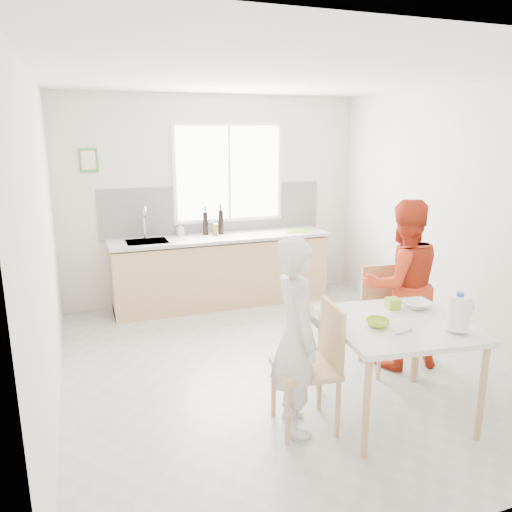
{
  "coord_description": "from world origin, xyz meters",
  "views": [
    {
      "loc": [
        -1.73,
        -4.14,
        2.24
      ],
      "look_at": [
        -0.15,
        0.2,
        1.08
      ],
      "focal_mm": 35.0,
      "sensor_mm": 36.0,
      "label": 1
    }
  ],
  "objects_px": {
    "dining_table": "(397,332)",
    "bowl_green": "(378,323)",
    "milk_jug": "(459,312)",
    "bowl_white": "(416,305)",
    "wine_bottle_a": "(221,222)",
    "person_red": "(401,285)",
    "wine_bottle_b": "(205,223)",
    "chair_far": "(387,313)",
    "chair_left": "(315,361)",
    "person_white": "(296,336)"
  },
  "relations": [
    {
      "from": "chair_left",
      "to": "wine_bottle_b",
      "type": "bearing_deg",
      "value": -172.29
    },
    {
      "from": "chair_left",
      "to": "milk_jug",
      "type": "height_order",
      "value": "milk_jug"
    },
    {
      "from": "milk_jug",
      "to": "wine_bottle_a",
      "type": "relative_size",
      "value": 0.88
    },
    {
      "from": "dining_table",
      "to": "bowl_white",
      "type": "bearing_deg",
      "value": 32.89
    },
    {
      "from": "bowl_white",
      "to": "wine_bottle_b",
      "type": "height_order",
      "value": "wine_bottle_b"
    },
    {
      "from": "milk_jug",
      "to": "wine_bottle_a",
      "type": "xyz_separation_m",
      "value": [
        -0.8,
        3.49,
        0.13
      ]
    },
    {
      "from": "dining_table",
      "to": "chair_left",
      "type": "height_order",
      "value": "chair_left"
    },
    {
      "from": "bowl_green",
      "to": "wine_bottle_b",
      "type": "xyz_separation_m",
      "value": [
        -0.51,
        3.23,
        0.24
      ]
    },
    {
      "from": "person_red",
      "to": "milk_jug",
      "type": "xyz_separation_m",
      "value": [
        -0.28,
        -1.07,
        0.13
      ]
    },
    {
      "from": "dining_table",
      "to": "bowl_green",
      "type": "distance_m",
      "value": 0.23
    },
    {
      "from": "dining_table",
      "to": "wine_bottle_b",
      "type": "relative_size",
      "value": 3.85
    },
    {
      "from": "person_red",
      "to": "bowl_white",
      "type": "relative_size",
      "value": 6.9
    },
    {
      "from": "dining_table",
      "to": "wine_bottle_b",
      "type": "bearing_deg",
      "value": 102.57
    },
    {
      "from": "chair_far",
      "to": "wine_bottle_a",
      "type": "xyz_separation_m",
      "value": [
        -0.96,
        2.4,
        0.54
      ]
    },
    {
      "from": "wine_bottle_b",
      "to": "dining_table",
      "type": "bearing_deg",
      "value": -77.43
    },
    {
      "from": "milk_jug",
      "to": "dining_table",
      "type": "bearing_deg",
      "value": 139.24
    },
    {
      "from": "bowl_white",
      "to": "wine_bottle_a",
      "type": "relative_size",
      "value": 0.74
    },
    {
      "from": "bowl_green",
      "to": "wine_bottle_a",
      "type": "distance_m",
      "value": 3.23
    },
    {
      "from": "person_red",
      "to": "bowl_green",
      "type": "relative_size",
      "value": 9.07
    },
    {
      "from": "bowl_green",
      "to": "wine_bottle_a",
      "type": "relative_size",
      "value": 0.56
    },
    {
      "from": "milk_jug",
      "to": "wine_bottle_b",
      "type": "distance_m",
      "value": 3.66
    },
    {
      "from": "milk_jug",
      "to": "wine_bottle_a",
      "type": "bearing_deg",
      "value": 109.81
    },
    {
      "from": "person_white",
      "to": "milk_jug",
      "type": "relative_size",
      "value": 5.35
    },
    {
      "from": "bowl_white",
      "to": "bowl_green",
      "type": "bearing_deg",
      "value": -155.95
    },
    {
      "from": "bowl_white",
      "to": "milk_jug",
      "type": "height_order",
      "value": "milk_jug"
    },
    {
      "from": "milk_jug",
      "to": "wine_bottle_b",
      "type": "height_order",
      "value": "wine_bottle_b"
    },
    {
      "from": "dining_table",
      "to": "person_white",
      "type": "xyz_separation_m",
      "value": [
        -0.82,
        0.1,
        0.04
      ]
    },
    {
      "from": "dining_table",
      "to": "milk_jug",
      "type": "bearing_deg",
      "value": -47.67
    },
    {
      "from": "bowl_white",
      "to": "wine_bottle_a",
      "type": "height_order",
      "value": "wine_bottle_a"
    },
    {
      "from": "person_red",
      "to": "milk_jug",
      "type": "bearing_deg",
      "value": 82.08
    },
    {
      "from": "chair_far",
      "to": "wine_bottle_b",
      "type": "bearing_deg",
      "value": 122.47
    },
    {
      "from": "bowl_green",
      "to": "bowl_white",
      "type": "relative_size",
      "value": 0.76
    },
    {
      "from": "chair_left",
      "to": "chair_far",
      "type": "height_order",
      "value": "chair_left"
    },
    {
      "from": "chair_left",
      "to": "milk_jug",
      "type": "relative_size",
      "value": 3.48
    },
    {
      "from": "person_white",
      "to": "chair_left",
      "type": "bearing_deg",
      "value": -90.0
    },
    {
      "from": "dining_table",
      "to": "wine_bottle_a",
      "type": "height_order",
      "value": "wine_bottle_a"
    },
    {
      "from": "chair_left",
      "to": "chair_far",
      "type": "xyz_separation_m",
      "value": [
        1.12,
        0.7,
        -0.0
      ]
    },
    {
      "from": "chair_left",
      "to": "bowl_green",
      "type": "xyz_separation_m",
      "value": [
        0.47,
        -0.11,
        0.28
      ]
    },
    {
      "from": "person_red",
      "to": "bowl_white",
      "type": "height_order",
      "value": "person_red"
    },
    {
      "from": "dining_table",
      "to": "chair_left",
      "type": "relative_size",
      "value": 1.17
    },
    {
      "from": "chair_left",
      "to": "person_red",
      "type": "bearing_deg",
      "value": 125.36
    },
    {
      "from": "person_red",
      "to": "wine_bottle_b",
      "type": "relative_size",
      "value": 5.45
    },
    {
      "from": "chair_far",
      "to": "person_red",
      "type": "bearing_deg",
      "value": -3.02
    },
    {
      "from": "bowl_green",
      "to": "bowl_white",
      "type": "xyz_separation_m",
      "value": [
        0.53,
        0.24,
        0.0
      ]
    },
    {
      "from": "chair_far",
      "to": "bowl_white",
      "type": "bearing_deg",
      "value": -94.97
    },
    {
      "from": "wine_bottle_a",
      "to": "bowl_green",
      "type": "bearing_deg",
      "value": -84.52
    },
    {
      "from": "person_white",
      "to": "bowl_white",
      "type": "relative_size",
      "value": 6.39
    },
    {
      "from": "person_red",
      "to": "bowl_green",
      "type": "bearing_deg",
      "value": 52.04
    },
    {
      "from": "dining_table",
      "to": "wine_bottle_a",
      "type": "relative_size",
      "value": 3.61
    },
    {
      "from": "chair_far",
      "to": "bowl_white",
      "type": "height_order",
      "value": "chair_far"
    }
  ]
}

